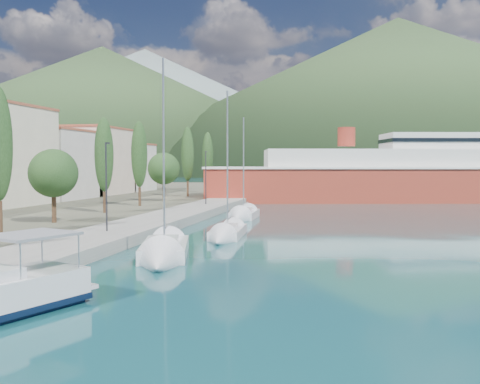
# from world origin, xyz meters

# --- Properties ---
(ground) EXTENTS (1400.00, 1400.00, 0.00)m
(ground) POSITION_xyz_m (0.00, 120.00, 0.00)
(ground) COLOR #144A50
(quay) EXTENTS (5.00, 88.00, 0.80)m
(quay) POSITION_xyz_m (-9.00, 26.00, 0.40)
(quay) COLOR gray
(quay) RESTS_ON ground
(hills_far) EXTENTS (1480.00, 900.00, 180.00)m
(hills_far) POSITION_xyz_m (138.59, 618.73, 77.39)
(hills_far) COLOR gray
(hills_far) RESTS_ON ground
(town_buildings) EXTENTS (9.20, 69.20, 11.30)m
(town_buildings) POSITION_xyz_m (-32.00, 36.91, 5.57)
(town_buildings) COLOR beige
(town_buildings) RESTS_ON land_strip
(tree_row) EXTENTS (4.02, 64.50, 10.36)m
(tree_row) POSITION_xyz_m (-15.88, 31.21, 5.78)
(tree_row) COLOR #47301E
(tree_row) RESTS_ON land_strip
(lamp_posts) EXTENTS (0.15, 45.94, 6.06)m
(lamp_posts) POSITION_xyz_m (-9.00, 14.30, 4.08)
(lamp_posts) COLOR #2D2D33
(lamp_posts) RESTS_ON quay
(sailboat_near) EXTENTS (4.79, 9.01, 12.41)m
(sailboat_near) POSITION_xyz_m (-2.77, 6.42, 0.33)
(sailboat_near) COLOR silver
(sailboat_near) RESTS_ON ground
(sailboat_mid) EXTENTS (2.70, 8.15, 11.53)m
(sailboat_mid) POSITION_xyz_m (-1.47, 15.51, 0.28)
(sailboat_mid) COLOR silver
(sailboat_mid) RESTS_ON ground
(sailboat_far) EXTENTS (2.58, 7.47, 10.88)m
(sailboat_far) POSITION_xyz_m (-3.07, 29.10, 0.31)
(sailboat_far) COLOR silver
(sailboat_far) RESTS_ON ground
(ferry) EXTENTS (57.85, 24.09, 11.24)m
(ferry) POSITION_xyz_m (14.34, 59.65, 3.42)
(ferry) COLOR #A03223
(ferry) RESTS_ON ground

